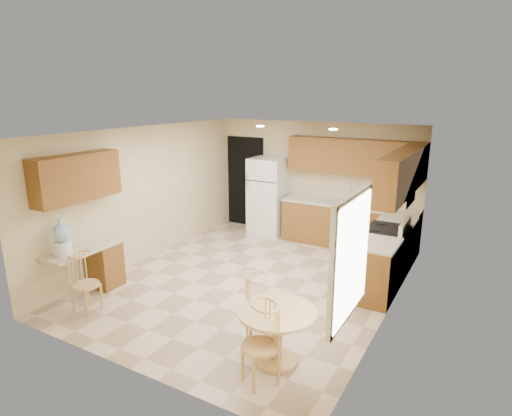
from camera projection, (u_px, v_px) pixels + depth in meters
The scene contains 30 objects.
floor at pixel (251, 281), 7.22m from camera, with size 5.50×5.50×0.00m, color beige.
ceiling at pixel (251, 131), 6.57m from camera, with size 4.50×5.50×0.02m, color white.
wall_back at pixel (315, 181), 9.20m from camera, with size 4.50×0.02×2.50m, color beige.
wall_front at pixel (122, 268), 4.59m from camera, with size 4.50×0.02×2.50m, color beige.
wall_left at pixel (147, 194), 7.97m from camera, with size 0.02×5.50×2.50m, color beige.
wall_right at pixel (393, 231), 5.82m from camera, with size 0.02×5.50×2.50m, color beige.
doorway at pixel (245, 182), 10.08m from camera, with size 0.90×0.02×2.10m, color black.
base_cab_back at pixel (348, 226), 8.75m from camera, with size 2.75×0.60×0.87m, color brown.
counter_back at pixel (349, 205), 8.63m from camera, with size 2.75×0.63×0.04m, color beige.
base_cab_right_a at pixel (396, 244), 7.73m from camera, with size 0.60×0.59×0.87m, color brown.
counter_right_a at pixel (398, 220), 7.61m from camera, with size 0.63×0.59×0.04m, color beige.
base_cab_right_b at pixel (375, 272), 6.51m from camera, with size 0.60×0.80×0.87m, color brown.
counter_right_b at pixel (377, 244), 6.39m from camera, with size 0.63×0.80×0.04m, color beige.
upper_cab_back at pixel (354, 157), 8.49m from camera, with size 2.75×0.33×0.70m, color brown.
upper_cab_right at pixel (403, 173), 6.76m from camera, with size 0.33×2.42×0.70m, color brown.
upper_cab_left at pixel (77, 177), 6.39m from camera, with size 0.33×1.40×0.70m, color brown.
sink at pixel (348, 204), 8.63m from camera, with size 0.78×0.44×0.01m, color silver.
range_hood at pixel (395, 199), 6.89m from camera, with size 0.50×0.76×0.14m, color silver.
desk_pedestal at pixel (105, 265), 6.97m from camera, with size 0.48×0.42×0.72m, color brown.
desk_top at pixel (83, 250), 6.55m from camera, with size 0.50×1.20×0.04m, color beige.
window at pixel (351, 258), 4.21m from camera, with size 0.06×1.12×1.30m.
can_light_a at pixel (260, 126), 7.82m from camera, with size 0.14×0.14×0.02m, color white.
can_light_b at pixel (333, 129), 7.15m from camera, with size 0.14×0.14×0.02m, color white.
refrigerator at pixel (269, 196), 9.47m from camera, with size 0.76×0.74×1.71m.
stove at pixel (385, 253), 7.17m from camera, with size 0.65×0.76×1.09m.
dining_table at pixel (277, 329), 4.92m from camera, with size 0.92×0.92×0.68m.
chair_table_a at pixel (257, 306), 5.19m from camera, with size 0.41×0.51×0.92m.
chair_table_b at pixel (256, 340), 4.49m from camera, with size 0.41×0.48×0.92m.
chair_desk at pixel (80, 279), 6.03m from camera, with size 0.38×0.49×0.86m.
water_crock at pixel (62, 239), 6.21m from camera, with size 0.27×0.27×0.55m.
Camera 1 is at (3.36, -5.74, 3.07)m, focal length 30.00 mm.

